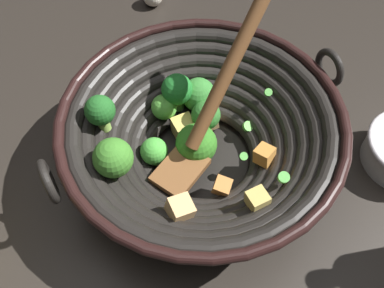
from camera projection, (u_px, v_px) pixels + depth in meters
ground_plane at (201, 163)px, 0.61m from camera, size 4.00×4.00×0.00m
wok at (200, 134)px, 0.55m from camera, size 0.37×0.37×0.25m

